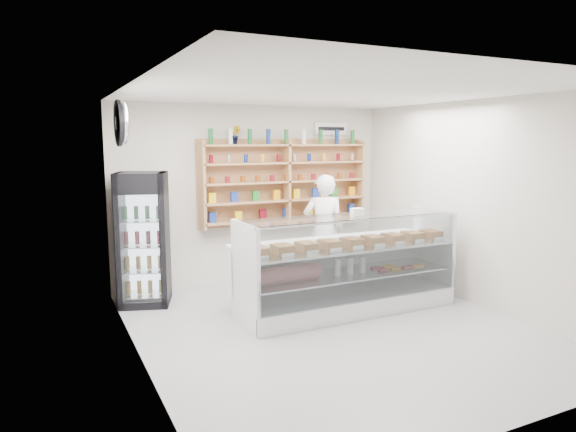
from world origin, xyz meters
TOP-DOWN VIEW (x-y plane):
  - room at (0.00, 0.00)m, footprint 5.00×5.00m
  - display_counter at (0.51, 0.52)m, footprint 2.95×0.88m
  - shop_worker at (0.86, 1.74)m, footprint 0.75×0.63m
  - drinks_cooler at (-1.85, 1.99)m, footprint 0.83×0.82m
  - wall_shelving at (0.50, 2.34)m, footprint 2.84×0.28m
  - potted_plant at (-0.36, 2.34)m, footprint 0.18×0.16m
  - security_mirror at (-2.17, 1.20)m, footprint 0.15×0.50m
  - wall_sign at (1.40, 2.47)m, footprint 0.62×0.03m

SIDE VIEW (x-z plane):
  - display_counter at x=0.51m, z-range -0.29..1.00m
  - shop_worker at x=0.86m, z-range 0.00..1.74m
  - drinks_cooler at x=-1.85m, z-range 0.00..1.83m
  - room at x=0.00m, z-range -1.10..3.90m
  - wall_shelving at x=0.50m, z-range 0.93..2.26m
  - potted_plant at x=-0.36m, z-range 2.20..2.47m
  - security_mirror at x=-2.17m, z-range 2.20..2.70m
  - wall_sign at x=1.40m, z-range 2.35..2.55m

